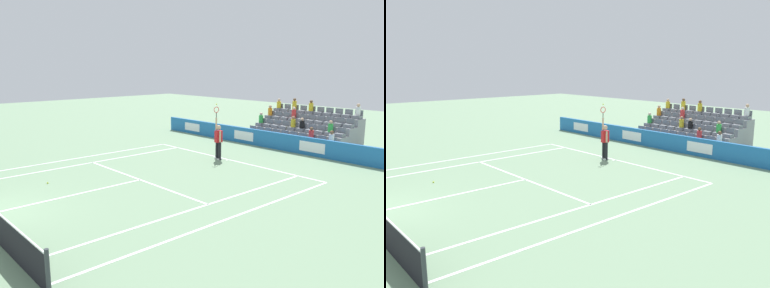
# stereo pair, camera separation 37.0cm
# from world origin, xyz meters

# --- Properties ---
(line_baseline) EXTENTS (10.97, 0.10, 0.01)m
(line_baseline) POSITION_xyz_m (0.00, -11.89, 0.00)
(line_baseline) COLOR white
(line_baseline) RESTS_ON ground
(line_service) EXTENTS (8.23, 0.10, 0.01)m
(line_service) POSITION_xyz_m (0.00, -6.40, 0.00)
(line_service) COLOR white
(line_service) RESTS_ON ground
(line_centre_service) EXTENTS (0.10, 6.40, 0.01)m
(line_centre_service) POSITION_xyz_m (0.00, -3.20, 0.00)
(line_centre_service) COLOR white
(line_centre_service) RESTS_ON ground
(line_singles_sideline_left) EXTENTS (0.10, 11.89, 0.01)m
(line_singles_sideline_left) POSITION_xyz_m (4.12, -5.95, 0.00)
(line_singles_sideline_left) COLOR white
(line_singles_sideline_left) RESTS_ON ground
(line_singles_sideline_right) EXTENTS (0.10, 11.89, 0.01)m
(line_singles_sideline_right) POSITION_xyz_m (-4.12, -5.95, 0.00)
(line_singles_sideline_right) COLOR white
(line_singles_sideline_right) RESTS_ON ground
(line_doubles_sideline_left) EXTENTS (0.10, 11.89, 0.01)m
(line_doubles_sideline_left) POSITION_xyz_m (5.49, -5.95, 0.00)
(line_doubles_sideline_left) COLOR white
(line_doubles_sideline_left) RESTS_ON ground
(line_doubles_sideline_right) EXTENTS (0.10, 11.89, 0.01)m
(line_doubles_sideline_right) POSITION_xyz_m (-5.49, -5.95, 0.00)
(line_doubles_sideline_right) COLOR white
(line_doubles_sideline_right) RESTS_ON ground
(line_centre_mark) EXTENTS (0.10, 0.20, 0.01)m
(line_centre_mark) POSITION_xyz_m (0.00, -11.79, 0.00)
(line_centre_mark) COLOR white
(line_centre_mark) RESTS_ON ground
(sponsor_barrier) EXTENTS (19.04, 0.22, 0.96)m
(sponsor_barrier) POSITION_xyz_m (0.00, -15.88, 0.48)
(sponsor_barrier) COLOR #1E66AD
(sponsor_barrier) RESTS_ON ground
(tennis_player) EXTENTS (0.51, 0.40, 2.85)m
(tennis_player) POSITION_xyz_m (0.42, -11.53, 0.99)
(tennis_player) COLOR black
(tennis_player) RESTS_ON ground
(stadium_stand) EXTENTS (6.20, 3.80, 2.63)m
(stadium_stand) POSITION_xyz_m (0.00, -18.82, 0.69)
(stadium_stand) COLOR gray
(stadium_stand) RESTS_ON ground
(loose_tennis_ball) EXTENTS (0.07, 0.07, 0.07)m
(loose_tennis_ball) POSITION_xyz_m (2.06, -3.26, 0.03)
(loose_tennis_ball) COLOR #D1E533
(loose_tennis_ball) RESTS_ON ground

